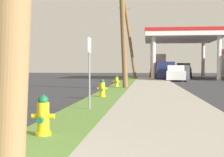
{
  "coord_description": "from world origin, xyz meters",
  "views": [
    {
      "loc": [
        2.48,
        -2.45,
        1.36
      ],
      "look_at": [
        0.94,
        12.32,
        0.86
      ],
      "focal_mm": 53.36,
      "sensor_mm": 36.0,
      "label": 1
    }
  ],
  "objects_px": {
    "fire_hydrant_fourth": "(126,78)",
    "truck_red_at_forecourt": "(158,66)",
    "fire_hydrant_second": "(102,89)",
    "car_white_by_near_pump": "(176,74)",
    "utility_pole_background": "(130,40)",
    "street_sign_post": "(89,58)",
    "truck_navy_at_far_bay": "(165,71)",
    "fire_hydrant_nearest": "(43,117)",
    "fire_hydrant_third": "(117,82)",
    "utility_pole_midground": "(122,9)",
    "truck_black_on_apron": "(183,71)"
  },
  "relations": [
    {
      "from": "fire_hydrant_fourth",
      "to": "car_white_by_near_pump",
      "type": "height_order",
      "value": "car_white_by_near_pump"
    },
    {
      "from": "street_sign_post",
      "to": "fire_hydrant_second",
      "type": "bearing_deg",
      "value": 92.5
    },
    {
      "from": "fire_hydrant_nearest",
      "to": "fire_hydrant_second",
      "type": "bearing_deg",
      "value": 89.94
    },
    {
      "from": "fire_hydrant_fourth",
      "to": "utility_pole_background",
      "type": "relative_size",
      "value": 0.09
    },
    {
      "from": "fire_hydrant_fourth",
      "to": "truck_red_at_forecourt",
      "type": "xyz_separation_m",
      "value": [
        3.29,
        15.85,
        1.04
      ]
    },
    {
      "from": "car_white_by_near_pump",
      "to": "truck_black_on_apron",
      "type": "relative_size",
      "value": 0.83
    },
    {
      "from": "car_white_by_near_pump",
      "to": "truck_navy_at_far_bay",
      "type": "distance_m",
      "value": 3.34
    },
    {
      "from": "fire_hydrant_fourth",
      "to": "truck_black_on_apron",
      "type": "bearing_deg",
      "value": 69.26
    },
    {
      "from": "utility_pole_midground",
      "to": "truck_black_on_apron",
      "type": "distance_m",
      "value": 28.24
    },
    {
      "from": "fire_hydrant_second",
      "to": "truck_red_at_forecourt",
      "type": "xyz_separation_m",
      "value": [
        3.36,
        31.01,
        1.04
      ]
    },
    {
      "from": "fire_hydrant_third",
      "to": "street_sign_post",
      "type": "bearing_deg",
      "value": -88.82
    },
    {
      "from": "fire_hydrant_nearest",
      "to": "truck_navy_at_far_bay",
      "type": "distance_m",
      "value": 31.32
    },
    {
      "from": "fire_hydrant_nearest",
      "to": "fire_hydrant_third",
      "type": "bearing_deg",
      "value": 90.17
    },
    {
      "from": "fire_hydrant_third",
      "to": "fire_hydrant_fourth",
      "type": "xyz_separation_m",
      "value": [
        0.12,
        7.85,
        0.0
      ]
    },
    {
      "from": "utility_pole_midground",
      "to": "fire_hydrant_fourth",
      "type": "bearing_deg",
      "value": 92.05
    },
    {
      "from": "fire_hydrant_third",
      "to": "street_sign_post",
      "type": "distance_m",
      "value": 11.6
    },
    {
      "from": "utility_pole_midground",
      "to": "car_white_by_near_pump",
      "type": "relative_size",
      "value": 2.04
    },
    {
      "from": "street_sign_post",
      "to": "car_white_by_near_pump",
      "type": "height_order",
      "value": "street_sign_post"
    },
    {
      "from": "fire_hydrant_second",
      "to": "fire_hydrant_fourth",
      "type": "xyz_separation_m",
      "value": [
        0.07,
        15.16,
        0.0
      ]
    },
    {
      "from": "truck_navy_at_far_bay",
      "to": "utility_pole_midground",
      "type": "bearing_deg",
      "value": -101.82
    },
    {
      "from": "truck_navy_at_far_bay",
      "to": "fire_hydrant_fourth",
      "type": "bearing_deg",
      "value": -115.91
    },
    {
      "from": "car_white_by_near_pump",
      "to": "truck_navy_at_far_bay",
      "type": "relative_size",
      "value": 0.85
    },
    {
      "from": "truck_navy_at_far_bay",
      "to": "fire_hydrant_second",
      "type": "bearing_deg",
      "value": -99.58
    },
    {
      "from": "utility_pole_background",
      "to": "car_white_by_near_pump",
      "type": "distance_m",
      "value": 6.99
    },
    {
      "from": "fire_hydrant_third",
      "to": "utility_pole_midground",
      "type": "height_order",
      "value": "utility_pole_midground"
    },
    {
      "from": "utility_pole_background",
      "to": "truck_red_at_forecourt",
      "type": "bearing_deg",
      "value": 66.31
    },
    {
      "from": "fire_hydrant_second",
      "to": "street_sign_post",
      "type": "xyz_separation_m",
      "value": [
        0.18,
        -4.23,
        1.19
      ]
    },
    {
      "from": "fire_hydrant_fourth",
      "to": "truck_red_at_forecourt",
      "type": "height_order",
      "value": "truck_red_at_forecourt"
    },
    {
      "from": "utility_pole_background",
      "to": "fire_hydrant_nearest",
      "type": "bearing_deg",
      "value": -89.99
    },
    {
      "from": "fire_hydrant_nearest",
      "to": "truck_black_on_apron",
      "type": "bearing_deg",
      "value": 80.42
    },
    {
      "from": "fire_hydrant_second",
      "to": "street_sign_post",
      "type": "distance_m",
      "value": 4.39
    },
    {
      "from": "utility_pole_background",
      "to": "street_sign_post",
      "type": "relative_size",
      "value": 3.99
    },
    {
      "from": "car_white_by_near_pump",
      "to": "truck_red_at_forecourt",
      "type": "distance_m",
      "value": 11.33
    },
    {
      "from": "truck_red_at_forecourt",
      "to": "truck_black_on_apron",
      "type": "bearing_deg",
      "value": 34.02
    },
    {
      "from": "fire_hydrant_fourth",
      "to": "truck_navy_at_far_bay",
      "type": "height_order",
      "value": "truck_navy_at_far_bay"
    },
    {
      "from": "fire_hydrant_nearest",
      "to": "car_white_by_near_pump",
      "type": "distance_m",
      "value": 28.26
    },
    {
      "from": "truck_red_at_forecourt",
      "to": "truck_navy_at_far_bay",
      "type": "bearing_deg",
      "value": -86.25
    },
    {
      "from": "fire_hydrant_nearest",
      "to": "fire_hydrant_second",
      "type": "relative_size",
      "value": 1.0
    },
    {
      "from": "utility_pole_background",
      "to": "car_white_by_near_pump",
      "type": "bearing_deg",
      "value": -36.6
    },
    {
      "from": "fire_hydrant_second",
      "to": "street_sign_post",
      "type": "height_order",
      "value": "street_sign_post"
    },
    {
      "from": "fire_hydrant_nearest",
      "to": "fire_hydrant_fourth",
      "type": "xyz_separation_m",
      "value": [
        0.08,
        23.23,
        0.0
      ]
    },
    {
      "from": "utility_pole_midground",
      "to": "street_sign_post",
      "type": "height_order",
      "value": "utility_pole_midground"
    },
    {
      "from": "fire_hydrant_second",
      "to": "truck_navy_at_far_bay",
      "type": "distance_m",
      "value": 23.34
    },
    {
      "from": "utility_pole_midground",
      "to": "street_sign_post",
      "type": "relative_size",
      "value": 4.43
    },
    {
      "from": "truck_black_on_apron",
      "to": "fire_hydrant_third",
      "type": "bearing_deg",
      "value": -105.09
    },
    {
      "from": "fire_hydrant_second",
      "to": "car_white_by_near_pump",
      "type": "xyz_separation_m",
      "value": [
        4.75,
        19.79,
        0.28
      ]
    },
    {
      "from": "fire_hydrant_third",
      "to": "truck_navy_at_far_bay",
      "type": "xyz_separation_m",
      "value": [
        3.93,
        15.7,
        0.47
      ]
    },
    {
      "from": "fire_hydrant_nearest",
      "to": "car_white_by_near_pump",
      "type": "xyz_separation_m",
      "value": [
        4.75,
        27.86,
        0.28
      ]
    },
    {
      "from": "street_sign_post",
      "to": "truck_red_at_forecourt",
      "type": "height_order",
      "value": "truck_red_at_forecourt"
    },
    {
      "from": "fire_hydrant_second",
      "to": "truck_red_at_forecourt",
      "type": "relative_size",
      "value": 0.12
    }
  ]
}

